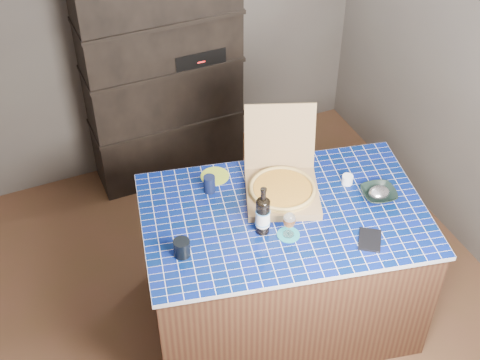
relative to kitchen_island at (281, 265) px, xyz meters
name	(u,v)px	position (x,y,z in m)	size (l,w,h in m)	color
room	(241,157)	(-0.18, 0.24, 0.78)	(3.50, 3.50, 3.50)	brown
shelving_unit	(163,79)	(-0.18, 1.77, 0.43)	(1.20, 0.41, 1.80)	black
kitchen_island	(281,265)	(0.00, 0.00, 0.00)	(1.89, 1.41, 0.94)	#4B301D
pizza_box	(282,185)	(0.06, 0.16, 0.54)	(0.60, 0.66, 0.48)	olive
mead_bottle	(263,215)	(-0.19, -0.08, 0.60)	(0.09, 0.09, 0.33)	black
teal_trivet	(288,235)	(-0.06, -0.18, 0.47)	(0.13, 0.13, 0.01)	teal
wine_glass	(289,220)	(-0.06, -0.18, 0.59)	(0.07, 0.07, 0.17)	white
tumbler	(182,248)	(-0.68, -0.08, 0.52)	(0.10, 0.10, 0.11)	black
dvd_case	(370,240)	(0.35, -0.40, 0.47)	(0.13, 0.18, 0.01)	black
bowl	(379,194)	(0.59, -0.10, 0.49)	(0.21, 0.21, 0.05)	black
foil_contents	(379,192)	(0.59, -0.10, 0.51)	(0.14, 0.11, 0.06)	silver
white_jar	(347,180)	(0.48, 0.09, 0.50)	(0.07, 0.07, 0.06)	white
navy_cup	(209,184)	(-0.34, 0.36, 0.52)	(0.07, 0.07, 0.11)	black
green_trivet	(215,176)	(-0.26, 0.48, 0.47)	(0.18, 0.18, 0.01)	#99B326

